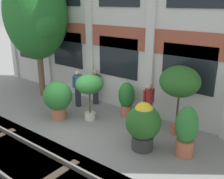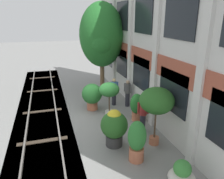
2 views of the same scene
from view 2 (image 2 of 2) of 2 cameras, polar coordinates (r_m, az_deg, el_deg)
The scene contains 14 objects.
ground_plane at distance 11.74m, azimuth -4.25°, elevation -7.35°, with size 80.00×80.00×0.00m, color gray.
apartment_facade at distance 11.51m, azimuth 9.16°, elevation 14.27°, with size 15.92×0.64×8.66m.
rail_tracks at distance 11.59m, azimuth -17.59°, elevation -9.33°, with size 23.56×2.80×0.43m.
broadleaf_tree at distance 14.68m, azimuth -2.73°, elevation 13.67°, with size 3.04×2.90×6.05m.
potted_plant_wide_bowl at distance 7.81m, azimuth 17.75°, elevation -20.27°, with size 0.88×0.88×0.82m.
potted_plant_low_pan at distance 11.45m, azimuth -0.74°, elevation -0.40°, with size 1.08×1.08×1.85m.
potted_plant_fluted_column at distance 8.99m, azimuth 0.57°, elevation -9.46°, with size 1.12×1.12×1.60m.
potted_plant_terracotta_small at distance 8.84m, azimuth 11.58°, elevation -3.16°, with size 1.38×1.38×2.49m.
potted_plant_glazed_jar at distance 12.45m, azimuth -5.25°, elevation -1.43°, with size 1.15×1.15×1.53m.
potted_plant_ribbed_drum at distance 8.18m, azimuth 6.52°, elevation -13.04°, with size 0.68×0.68×1.61m.
potted_plant_stone_basin at distance 11.22m, azimuth 6.45°, elevation -4.30°, with size 0.67×0.67×1.44m.
resident_by_doorway at distance 13.03m, azimuth 0.49°, elevation -0.35°, with size 0.34×0.52×1.67m.
resident_watching_tracks at distance 12.90m, azimuth 4.09°, elevation -0.76°, with size 0.46×0.34×1.61m.
resident_near_plants at distance 10.19m, azimuth 8.10°, elevation -6.22°, with size 0.34×0.50×1.64m.
Camera 2 is at (10.33, -2.25, 5.11)m, focal length 35.00 mm.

